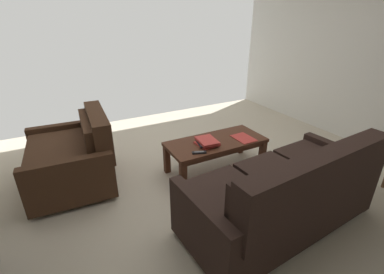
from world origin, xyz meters
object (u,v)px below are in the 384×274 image
Objects in this scene: sofa_main at (286,194)px; tv_remote at (199,153)px; loose_magazine at (244,138)px; book_stack at (207,142)px; loveseat_near at (74,156)px; coffee_table at (216,145)px.

tv_remote is (0.33, -0.98, 0.04)m from sofa_main.
tv_remote is at bearing 6.48° from loose_magazine.
loose_magazine is (-0.50, 0.07, -0.03)m from book_stack.
coffee_table is at bearing 161.67° from loveseat_near.
sofa_main reaches higher than tv_remote.
loveseat_near is at bearing -30.10° from tv_remote.
book_stack is 0.50m from loose_magazine.
tv_remote is at bearing 149.90° from loveseat_near.
loose_magazine is (-0.34, 0.11, 0.07)m from coffee_table.
sofa_main is 1.13m from loose_magazine.
sofa_main is at bearing 70.40° from loose_magazine.
book_stack is (-1.43, 0.57, 0.09)m from loveseat_near.
coffee_table is (-0.02, -1.17, -0.04)m from sofa_main.
coffee_table is 7.45× the size of tv_remote.
loveseat_near is 1.43m from tv_remote.
loose_magazine reaches higher than coffee_table.
book_stack is at bearing 14.25° from coffee_table.
book_stack reaches higher than coffee_table.
loose_magazine is at bearing -108.95° from sofa_main.
book_stack reaches higher than tv_remote.
loose_magazine is (-1.93, 0.63, 0.06)m from loveseat_near.
book_stack reaches higher than loose_magazine.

